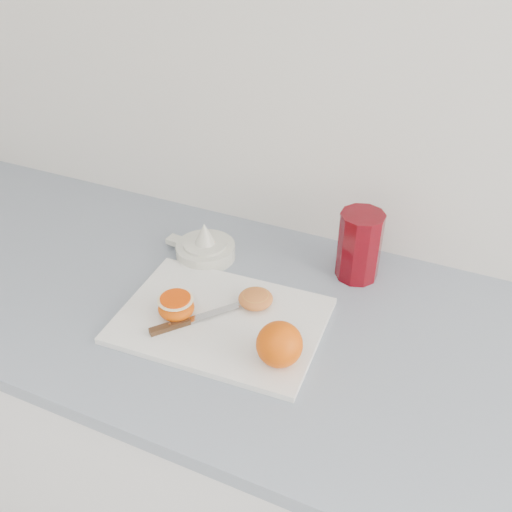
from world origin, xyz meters
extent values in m
cube|color=silver|center=(0.00, 2.00, 1.35)|extent=(4.00, 0.04, 2.70)
cube|color=white|center=(-0.10, 1.70, 0.43)|extent=(2.41, 0.60, 0.86)
cube|color=gray|center=(-0.10, 1.70, 0.88)|extent=(2.47, 0.64, 0.03)
cube|color=white|center=(-0.22, 1.65, 0.90)|extent=(0.38, 0.28, 0.01)
sphere|color=#EF4309|center=(-0.09, 1.60, 0.94)|extent=(0.08, 0.08, 0.08)
ellipsoid|color=#EF4309|center=(-0.30, 1.63, 0.92)|extent=(0.07, 0.07, 0.04)
cylinder|color=#FFF2BC|center=(-0.30, 1.63, 0.94)|extent=(0.06, 0.06, 0.00)
cylinder|color=#E33C00|center=(-0.30, 1.63, 0.94)|extent=(0.06, 0.06, 0.00)
ellipsoid|color=#C5662A|center=(-0.18, 1.71, 0.92)|extent=(0.06, 0.06, 0.03)
cylinder|color=gold|center=(-0.18, 1.71, 0.92)|extent=(0.05, 0.05, 0.00)
cube|color=#482612|center=(-0.29, 1.59, 0.91)|extent=(0.06, 0.07, 0.01)
cube|color=#B7B7BC|center=(-0.24, 1.66, 0.91)|extent=(0.07, 0.08, 0.00)
cylinder|color=#B7B7BC|center=(-0.29, 1.59, 0.91)|extent=(0.00, 0.00, 0.01)
cylinder|color=white|center=(-0.35, 1.82, 0.91)|extent=(0.12, 0.12, 0.03)
cylinder|color=white|center=(-0.35, 1.82, 0.92)|extent=(0.09, 0.09, 0.01)
cone|color=white|center=(-0.35, 1.82, 0.95)|extent=(0.04, 0.04, 0.05)
cube|color=white|center=(-0.42, 1.83, 0.91)|extent=(0.04, 0.03, 0.01)
ellipsoid|color=orange|center=(-0.34, 1.82, 0.93)|extent=(0.01, 0.01, 0.00)
ellipsoid|color=orange|center=(-0.36, 1.84, 0.93)|extent=(0.01, 0.01, 0.00)
ellipsoid|color=orange|center=(-0.35, 1.81, 0.93)|extent=(0.01, 0.01, 0.00)
ellipsoid|color=orange|center=(-0.33, 1.83, 0.93)|extent=(0.01, 0.01, 0.00)
cylinder|color=#66060F|center=(-0.04, 1.89, 0.96)|extent=(0.09, 0.09, 0.14)
cylinder|color=#D1480B|center=(-0.04, 1.89, 0.91)|extent=(0.07, 0.07, 0.02)
cylinder|color=#66060F|center=(-0.04, 1.89, 1.03)|extent=(0.09, 0.09, 0.00)
camera|label=1|loc=(0.15, 0.97, 1.59)|focal=40.00mm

